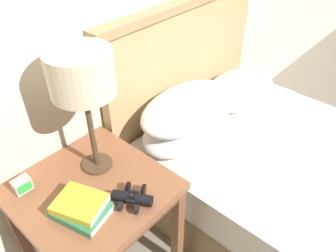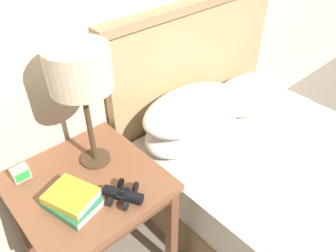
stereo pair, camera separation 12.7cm
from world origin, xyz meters
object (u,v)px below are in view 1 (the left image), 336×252
bed (288,178)px  alarm_clock (22,185)px  table_lamp (81,77)px  book_on_nightstand (81,211)px  nightstand (94,200)px  book_stacked_on_top (80,204)px  binoculars_pair (132,198)px

bed → alarm_clock: 1.35m
table_lamp → book_on_nightstand: table_lamp is taller
nightstand → book_stacked_on_top: (-0.10, -0.08, 0.13)m
nightstand → table_lamp: 0.54m
table_lamp → alarm_clock: (-0.29, 0.11, -0.41)m
binoculars_pair → alarm_clock: size_ratio=2.29×
table_lamp → binoculars_pair: bearing=-98.1°
nightstand → book_on_nightstand: bearing=-142.6°
book_stacked_on_top → book_on_nightstand: bearing=-131.5°
nightstand → book_on_nightstand: (-0.10, -0.08, 0.10)m
nightstand → alarm_clock: alarm_clock is taller
bed → binoculars_pair: size_ratio=11.16×
alarm_clock → table_lamp: bearing=-20.5°
binoculars_pair → alarm_clock: 0.45m
nightstand → alarm_clock: bearing=134.7°
bed → alarm_clock: bed is taller
table_lamp → alarm_clock: size_ratio=7.68×
nightstand → bed: size_ratio=0.34×
table_lamp → binoculars_pair: table_lamp is taller
bed → table_lamp: (-0.82, 0.58, 0.77)m
binoculars_pair → alarm_clock: (-0.25, 0.37, 0.01)m
nightstand → binoculars_pair: size_ratio=3.84×
bed → book_stacked_on_top: bearing=157.7°
book_stacked_on_top → bed: bearing=-22.3°
book_on_nightstand → book_stacked_on_top: bearing=48.5°
nightstand → table_lamp: table_lamp is taller
table_lamp → binoculars_pair: size_ratio=3.36×
nightstand → alarm_clock: 0.29m
book_on_nightstand → binoculars_pair: bearing=-30.9°
binoculars_pair → book_stacked_on_top: bearing=147.2°
binoculars_pair → alarm_clock: alarm_clock is taller
nightstand → alarm_clock: (-0.19, 0.19, 0.11)m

